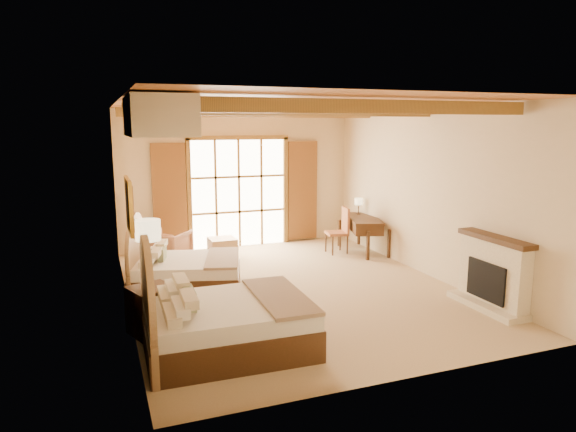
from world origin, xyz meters
name	(u,v)px	position (x,y,z in m)	size (l,w,h in m)	color
floor	(292,288)	(0.00, 0.00, 0.00)	(7.00, 7.00, 0.00)	#CBB289
wall_back	(238,179)	(0.00, 3.50, 1.60)	(5.50, 5.50, 0.00)	beige
wall_left	(123,208)	(-2.75, 0.00, 1.60)	(7.00, 7.00, 0.00)	beige
wall_right	(427,191)	(2.75, 0.00, 1.60)	(7.00, 7.00, 0.00)	beige
ceiling	(292,103)	(0.00, 0.00, 3.20)	(7.00, 7.00, 0.00)	#AB6530
ceiling_beams	(292,111)	(0.00, 0.00, 3.08)	(5.39, 4.60, 0.18)	olive
french_doors	(239,194)	(0.00, 3.44, 1.25)	(3.95, 0.08, 2.60)	white
fireplace	(492,276)	(2.60, -2.00, 0.51)	(0.46, 1.40, 1.16)	#F3EAC1
painting	(129,205)	(-2.70, -0.75, 1.75)	(0.06, 0.95, 0.75)	gold
canopy_valance	(159,116)	(-2.40, -2.00, 2.95)	(0.70, 1.40, 0.45)	beige
bed_near	(216,320)	(-1.80, -2.03, 0.41)	(2.10, 1.63, 1.36)	#472818
bed_far	(179,270)	(-1.86, 0.60, 0.36)	(2.17, 1.82, 1.20)	#472818
nightstand	(152,310)	(-2.50, -1.16, 0.33)	(0.55, 0.55, 0.66)	#472818
floor_lamp	(148,237)	(-2.50, -1.10, 1.35)	(0.34, 0.34, 1.59)	#311F13
armchair	(168,248)	(-1.84, 2.26, 0.37)	(0.78, 0.81, 0.73)	#A26646
ottoman	(222,247)	(-0.62, 2.61, 0.20)	(0.56, 0.56, 0.41)	tan
desk	(363,233)	(2.47, 1.91, 0.42)	(1.04, 1.58, 0.79)	#472818
desk_chair	(338,239)	(1.88, 2.02, 0.32)	(0.52, 0.52, 1.03)	#A55932
desk_lamp	(359,202)	(2.57, 2.35, 1.07)	(0.19, 0.19, 0.37)	#311F13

